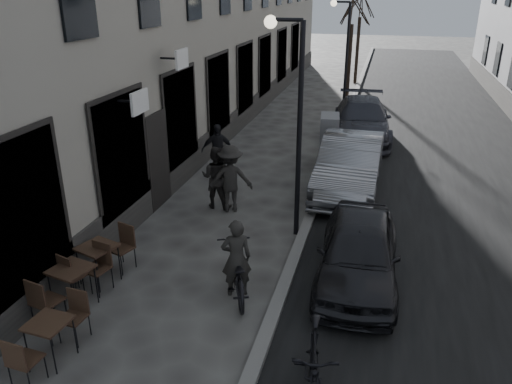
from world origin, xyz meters
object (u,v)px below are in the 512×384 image
at_px(bicycle, 236,272).
at_px(moped, 314,371).
at_px(bistro_set_b, 73,283).
at_px(car_far, 362,120).
at_px(bistro_set_c, 99,260).
at_px(pedestrian_mid, 230,179).
at_px(streetlamp_near, 293,107).
at_px(tree_near, 353,7).
at_px(utility_cabinet, 329,139).
at_px(car_near, 358,252).
at_px(pedestrian_far, 217,151).
at_px(tree_far, 361,3).
at_px(streetlamp_far, 343,47).
at_px(bistro_set_a, 50,337).
at_px(pedestrian_near, 216,177).
at_px(car_mid, 350,165).

xyz_separation_m(bicycle, moped, (1.88, -2.47, 0.15)).
distance_m(bistro_set_b, car_far, 13.56).
xyz_separation_m(bistro_set_c, pedestrian_mid, (1.55, 4.06, 0.41)).
height_order(streetlamp_near, tree_near, tree_near).
distance_m(utility_cabinet, bicycle, 8.42).
relative_size(car_far, moped, 2.48).
bearing_deg(car_near, car_far, 92.06).
bearing_deg(bistro_set_b, pedestrian_far, 99.44).
bearing_deg(tree_far, utility_cabinet, -89.26).
height_order(bistro_set_c, pedestrian_mid, pedestrian_mid).
distance_m(streetlamp_far, car_far, 4.19).
bearing_deg(streetlamp_far, utility_cabinet, -87.59).
distance_m(streetlamp_far, moped, 17.54).
height_order(bistro_set_a, moped, moped).
bearing_deg(bistro_set_a, bistro_set_c, 106.99).
relative_size(bistro_set_c, utility_cabinet, 1.04).
bearing_deg(car_near, bistro_set_c, -165.99).
relative_size(bistro_set_b, pedestrian_near, 1.00).
bearing_deg(bistro_set_b, streetlamp_near, 62.66).
bearing_deg(car_far, streetlamp_near, -102.40).
height_order(streetlamp_near, car_far, streetlamp_near).
xyz_separation_m(bicycle, car_mid, (1.68, 6.01, 0.31)).
height_order(utility_cabinet, moped, utility_cabinet).
xyz_separation_m(pedestrian_near, car_near, (3.99, -2.81, -0.19)).
height_order(pedestrian_near, pedestrian_mid, pedestrian_mid).
relative_size(pedestrian_near, car_mid, 0.35).
distance_m(streetlamp_near, streetlamp_far, 12.00).
bearing_deg(tree_far, streetlamp_near, -90.20).
height_order(bistro_set_b, car_mid, car_mid).
bearing_deg(moped, tree_near, 85.27).
distance_m(bistro_set_c, pedestrian_far, 6.47).
relative_size(bistro_set_a, pedestrian_near, 0.89).
distance_m(utility_cabinet, pedestrian_mid, 5.06).
height_order(bistro_set_a, car_mid, car_mid).
bearing_deg(pedestrian_near, car_mid, -146.72).
distance_m(tree_far, utility_cabinet, 15.93).
bearing_deg(bistro_set_c, streetlamp_near, 61.11).
distance_m(streetlamp_near, car_mid, 4.12).
distance_m(car_near, moped, 3.57).
bearing_deg(streetlamp_far, tree_near, 88.62).
relative_size(tree_far, bistro_set_c, 3.31).
distance_m(bistro_set_c, utility_cabinet, 9.40).
bearing_deg(utility_cabinet, moped, -90.43).
relative_size(bistro_set_c, car_far, 0.33).
distance_m(tree_far, bistro_set_c, 24.73).
relative_size(pedestrian_far, car_far, 0.32).
height_order(pedestrian_near, car_far, pedestrian_near).
bearing_deg(car_near, bicycle, -155.52).
height_order(pedestrian_mid, moped, pedestrian_mid).
height_order(pedestrian_mid, car_near, pedestrian_mid).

